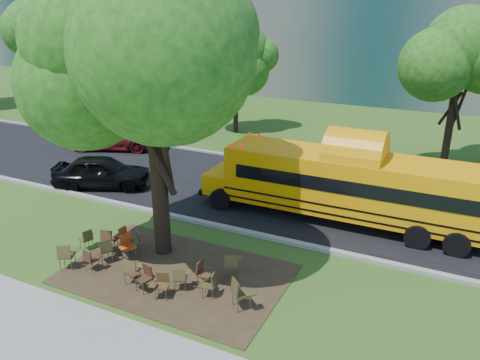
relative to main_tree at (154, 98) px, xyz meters
The scene contains 33 objects.
ground 5.42m from the main_tree, 71.24° to the right, with size 160.00×160.00×0.00m, color #2F5A1C.
sidewalk 7.72m from the main_tree, 88.11° to the right, with size 60.00×4.00×0.04m, color gray.
dirt_patch 5.61m from the main_tree, 41.26° to the right, with size 7.00×4.50×0.03m, color #382819.
asphalt_road 8.41m from the main_tree, 88.38° to the left, with size 80.00×8.00×0.04m, color black.
kerb_near 5.87m from the main_tree, 85.76° to the left, with size 80.00×0.25×0.14m, color gray.
kerb_far 11.83m from the main_tree, 89.01° to the left, with size 80.00×0.25×0.14m, color gray.
bg_tree_0 17.19m from the main_tree, 133.48° to the left, with size 5.20×5.20×7.18m.
bg_tree_1 24.53m from the main_tree, 143.88° to the left, with size 6.00×6.00×8.40m.
bg_tree_2 16.24m from the main_tree, 107.30° to the left, with size 4.80×4.80×6.62m.
bg_tree_3 15.76m from the main_tree, 58.71° to the left, with size 5.60×5.60×7.84m.
main_tree is the anchor object (origin of this frame).
school_bus 8.26m from the main_tree, 45.01° to the left, with size 11.15×2.60×2.72m.
chair_0 5.75m from the main_tree, 132.68° to the right, with size 0.64×0.75×0.94m.
chair_1 5.51m from the main_tree, 123.44° to the right, with size 0.53×0.45×0.77m.
chair_2 5.21m from the main_tree, 131.55° to the right, with size 0.59×0.75×0.90m.
chair_3 5.40m from the main_tree, 69.11° to the right, with size 0.65×0.51×0.86m.
chair_4 5.28m from the main_tree, 81.19° to the right, with size 0.61×0.65×0.90m.
chair_5 5.60m from the main_tree, 56.56° to the right, with size 0.55×0.61×0.81m.
chair_6 5.87m from the main_tree, 30.27° to the right, with size 0.56×0.53×0.78m.
chair_7 6.40m from the main_tree, 25.06° to the right, with size 0.83×0.65×0.96m.
chair_8 5.17m from the main_tree, 169.54° to the right, with size 0.45×0.54×0.77m.
chair_9 5.00m from the main_tree, 151.51° to the right, with size 0.65×0.52×0.78m.
chair_10 5.01m from the main_tree, 131.73° to the right, with size 0.57×0.73×0.88m.
chair_11 5.51m from the main_tree, 43.57° to the right, with size 0.56×0.66×0.82m.
chair_12 5.54m from the main_tree, 28.84° to the right, with size 0.55×0.59×0.91m.
chair_13 5.67m from the main_tree, ahead, with size 0.60×0.73×0.89m.
chair_14 5.59m from the main_tree, 157.50° to the right, with size 0.48×0.61×0.79m.
chair_15 5.15m from the main_tree, 150.83° to the right, with size 0.63×0.63×0.93m.
black_car 8.53m from the main_tree, 147.49° to the left, with size 1.79×4.46×1.52m, color black.
bg_car_silver 17.08m from the main_tree, 143.42° to the left, with size 1.31×3.75×1.24m, color gray.
bg_car_red 13.95m from the main_tree, 136.19° to the left, with size 2.38×5.15×1.43m, color #5A0F15.
pedestrian_a 22.49m from the main_tree, 144.05° to the left, with size 0.59×0.39×1.62m, color navy.
pedestrian_b 23.83m from the main_tree, 146.22° to the left, with size 0.88×0.69×1.82m, color #7C634A.
Camera 1 is at (8.47, -11.24, 8.19)m, focal length 35.00 mm.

